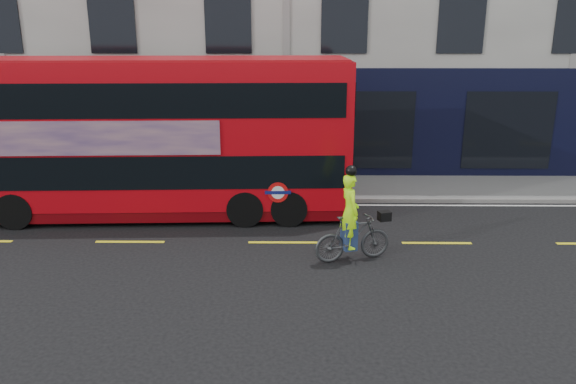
{
  "coord_description": "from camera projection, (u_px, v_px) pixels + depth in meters",
  "views": [
    {
      "loc": [
        0.28,
        -12.13,
        5.41
      ],
      "look_at": [
        0.13,
        1.79,
        1.29
      ],
      "focal_mm": 35.0,
      "sensor_mm": 36.0,
      "label": 1
    }
  ],
  "objects": [
    {
      "name": "pavement",
      "position": [
        286.0,
        187.0,
        19.38
      ],
      "size": [
        60.0,
        3.0,
        0.12
      ],
      "primitive_type": "cube",
      "color": "slate",
      "rests_on": "ground"
    },
    {
      "name": "ground",
      "position": [
        282.0,
        266.0,
        13.17
      ],
      "size": [
        120.0,
        120.0,
        0.0
      ],
      "primitive_type": "plane",
      "color": "black",
      "rests_on": "ground"
    },
    {
      "name": "road_edge_line",
      "position": [
        285.0,
        205.0,
        17.67
      ],
      "size": [
        58.0,
        0.1,
        0.01
      ],
      "primitive_type": "cube",
      "color": "silver",
      "rests_on": "ground"
    },
    {
      "name": "kerb",
      "position": [
        285.0,
        200.0,
        17.94
      ],
      "size": [
        60.0,
        0.12,
        0.13
      ],
      "primitive_type": "cube",
      "color": "slate",
      "rests_on": "ground"
    },
    {
      "name": "lane_dashes",
      "position": [
        283.0,
        242.0,
        14.6
      ],
      "size": [
        58.0,
        0.12,
        0.01
      ],
      "primitive_type": null,
      "color": "yellow",
      "rests_on": "ground"
    },
    {
      "name": "cyclist",
      "position": [
        352.0,
        229.0,
        13.29
      ],
      "size": [
        1.97,
        1.05,
        2.36
      ],
      "rotation": [
        0.0,
        0.0,
        0.29
      ],
      "color": "#404244",
      "rests_on": "ground"
    },
    {
      "name": "bus",
      "position": [
        154.0,
        137.0,
        16.18
      ],
      "size": [
        11.43,
        3.04,
        4.57
      ],
      "rotation": [
        0.0,
        0.0,
        0.04
      ],
      "color": "#B6070F",
      "rests_on": "ground"
    }
  ]
}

